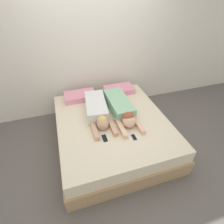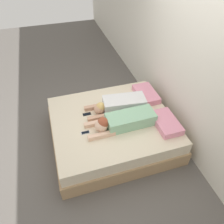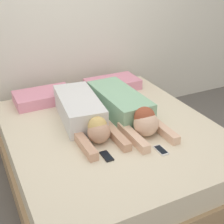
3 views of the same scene
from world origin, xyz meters
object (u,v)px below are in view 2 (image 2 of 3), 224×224
(person_left, at_px, (119,105))
(cell_phone_left, at_px, (87,114))
(pillow_head_right, at_px, (166,123))
(bed, at_px, (112,129))
(pillow_head_left, at_px, (146,94))
(person_right, at_px, (123,121))
(cell_phone_right, at_px, (85,133))

(person_left, bearing_deg, cell_phone_left, -93.46)
(pillow_head_right, xyz_separation_m, cell_phone_left, (-0.62, -1.15, -0.05))
(bed, distance_m, pillow_head_left, 0.92)
(pillow_head_left, xyz_separation_m, pillow_head_right, (0.78, 0.00, 0.00))
(person_right, height_order, cell_phone_left, person_right)
(cell_phone_right, bearing_deg, cell_phone_left, 164.47)
(bed, bearing_deg, person_right, 30.23)
(pillow_head_left, distance_m, person_left, 0.63)
(pillow_head_left, xyz_separation_m, cell_phone_left, (0.16, -1.15, -0.05))
(pillow_head_left, xyz_separation_m, cell_phone_right, (0.57, -1.26, -0.05))
(bed, relative_size, cell_phone_right, 14.69)
(pillow_head_right, relative_size, cell_phone_right, 4.16)
(person_left, relative_size, person_right, 0.94)
(person_left, xyz_separation_m, person_right, (0.39, -0.07, -0.00))
(pillow_head_right, xyz_separation_m, person_left, (-0.58, -0.59, 0.05))
(pillow_head_left, distance_m, pillow_head_right, 0.78)
(pillow_head_right, height_order, cell_phone_right, pillow_head_right)
(person_left, bearing_deg, pillow_head_left, 108.07)
(pillow_head_right, bearing_deg, cell_phone_right, -99.53)
(person_right, relative_size, cell_phone_right, 8.12)
(bed, distance_m, person_right, 0.42)
(person_left, relative_size, cell_phone_left, 7.63)
(bed, xyz_separation_m, person_right, (0.20, 0.11, 0.35))
(bed, distance_m, cell_phone_right, 0.58)
(pillow_head_right, bearing_deg, person_right, -106.29)
(pillow_head_left, relative_size, person_right, 0.51)
(bed, relative_size, person_left, 1.93)
(pillow_head_right, relative_size, person_left, 0.54)
(pillow_head_left, bearing_deg, person_right, -48.44)
(pillow_head_right, height_order, person_right, person_right)
(pillow_head_right, relative_size, cell_phone_left, 4.16)
(pillow_head_right, bearing_deg, bed, -116.68)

